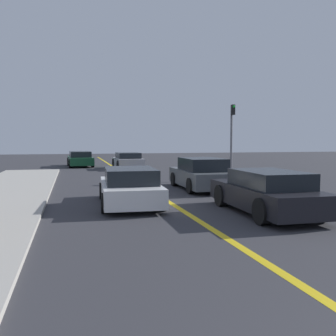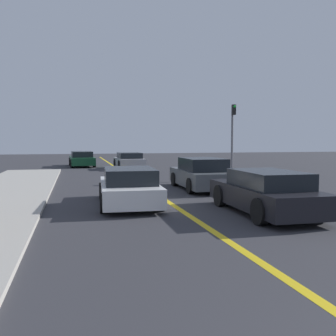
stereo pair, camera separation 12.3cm
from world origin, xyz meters
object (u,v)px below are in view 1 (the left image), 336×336
(traffic_light, at_px, (232,134))
(car_far_distant, at_px, (201,174))
(car_ahead_center, at_px, (130,187))
(car_parked_left_lot, at_px, (128,161))
(car_near_right_lane, at_px, (266,192))
(car_oncoming_far, at_px, (80,159))

(traffic_light, bearing_deg, car_far_distant, -131.00)
(car_ahead_center, distance_m, car_parked_left_lot, 15.89)
(car_far_distant, xyz_separation_m, car_parked_left_lot, (-1.40, 12.55, -0.05))
(car_near_right_lane, bearing_deg, car_parked_left_lot, 95.39)
(car_near_right_lane, xyz_separation_m, car_far_distant, (-0.01, 5.67, 0.03))
(car_far_distant, relative_size, car_oncoming_far, 0.91)
(car_near_right_lane, relative_size, car_ahead_center, 1.02)
(car_far_distant, relative_size, car_parked_left_lot, 1.08)
(car_parked_left_lot, relative_size, car_oncoming_far, 0.84)
(car_near_right_lane, height_order, car_oncoming_far, car_near_right_lane)
(car_ahead_center, distance_m, car_oncoming_far, 19.29)
(car_ahead_center, relative_size, car_parked_left_lot, 1.09)
(car_ahead_center, xyz_separation_m, car_far_distant, (3.65, 3.18, 0.06))
(car_oncoming_far, xyz_separation_m, traffic_light, (7.79, -12.67, 1.88))
(car_oncoming_far, bearing_deg, traffic_light, -61.07)
(car_ahead_center, relative_size, car_oncoming_far, 0.92)
(car_far_distant, bearing_deg, traffic_light, 50.28)
(car_near_right_lane, height_order, traffic_light, traffic_light)
(car_near_right_lane, xyz_separation_m, car_ahead_center, (-3.66, 2.49, -0.03))
(car_ahead_center, xyz_separation_m, car_parked_left_lot, (2.26, 15.73, 0.01))
(car_oncoming_far, bearing_deg, car_near_right_lane, -80.12)
(car_oncoming_far, bearing_deg, car_parked_left_lot, -48.44)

